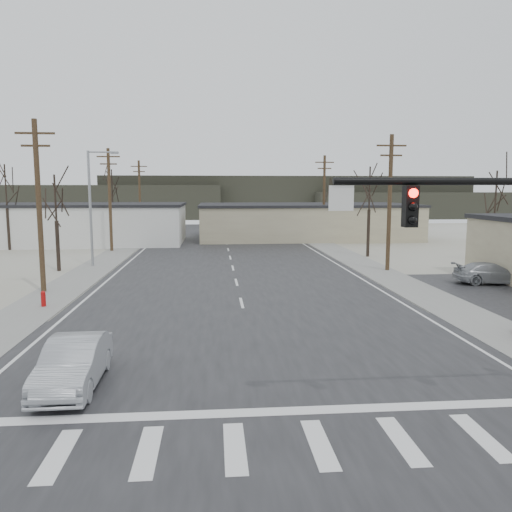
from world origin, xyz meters
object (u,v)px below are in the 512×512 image
Objects in this scene: sedan_crossing at (74,363)px; car_far_a at (222,235)px; car_far_b at (171,230)px; car_parked_silver at (491,273)px; fire_hydrant at (43,299)px.

car_far_a is (5.20, 43.65, 0.02)m from sedan_crossing.
car_far_b is 43.94m from car_parked_silver.
car_far_b is (-6.57, 8.69, -0.14)m from car_far_a.
car_far_a is 10.89m from car_far_b.
car_parked_silver is at bearing 143.18° from car_far_a.
car_far_b is at bearing 37.08° from car_parked_silver.
car_far_b is at bearing 85.71° from fire_hydrant.
sedan_crossing is 52.36m from car_far_b.
car_parked_silver is at bearing 8.99° from fire_hydrant.
car_parked_silver reaches higher than fire_hydrant.
car_far_b is (-1.38, 52.34, -0.13)m from sedan_crossing.
car_far_b reaches higher than fire_hydrant.
car_far_b is at bearing 90.53° from sedan_crossing.
sedan_crossing is 26.66m from car_parked_silver.
car_far_b is at bearing -30.15° from car_far_a.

